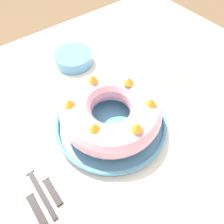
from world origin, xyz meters
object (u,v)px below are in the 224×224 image
at_px(cake_knife, 46,180).
at_px(serving_knife, 30,197).
at_px(bundt_cake, 112,112).
at_px(napkin, 168,74).
at_px(serving_dish, 112,124).
at_px(fork, 34,181).
at_px(side_bowl, 74,58).

bearing_deg(cake_knife, serving_knife, -157.08).
relative_size(bundt_cake, serving_knife, 1.32).
xyz_separation_m(cake_knife, napkin, (0.50, 0.08, -0.00)).
xyz_separation_m(serving_dish, cake_knife, (-0.22, -0.03, -0.01)).
distance_m(serving_dish, serving_knife, 0.27).
distance_m(cake_knife, napkin, 0.50).
xyz_separation_m(fork, napkin, (0.52, 0.07, -0.00)).
relative_size(serving_dish, fork, 1.70).
bearing_deg(fork, serving_dish, 6.15).
relative_size(side_bowl, napkin, 1.00).
bearing_deg(bundt_cake, napkin, 10.90).
distance_m(cake_knife, side_bowl, 0.43).
relative_size(cake_knife, side_bowl, 1.24).
xyz_separation_m(fork, serving_knife, (-0.02, -0.03, 0.00)).
bearing_deg(fork, serving_knife, -127.13).
height_order(fork, napkin, fork).
bearing_deg(cake_knife, side_bowl, 56.35).
distance_m(serving_dish, bundt_cake, 0.06).
relative_size(serving_knife, side_bowl, 1.52).
height_order(fork, side_bowl, side_bowl).
xyz_separation_m(bundt_cake, fork, (-0.24, -0.01, -0.07)).
bearing_deg(serving_dish, cake_knife, -172.97).
height_order(fork, cake_knife, cake_knife).
bearing_deg(serving_dish, serving_knife, -171.35).
distance_m(fork, napkin, 0.52).
relative_size(serving_dish, napkin, 2.35).
xyz_separation_m(serving_dish, side_bowl, (0.06, 0.30, 0.01)).
distance_m(serving_knife, napkin, 0.55).
xyz_separation_m(bundt_cake, serving_knife, (-0.26, -0.04, -0.07)).
distance_m(side_bowl, napkin, 0.33).
xyz_separation_m(bundt_cake, cake_knife, (-0.22, -0.03, -0.07)).
xyz_separation_m(serving_knife, napkin, (0.54, 0.09, -0.00)).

